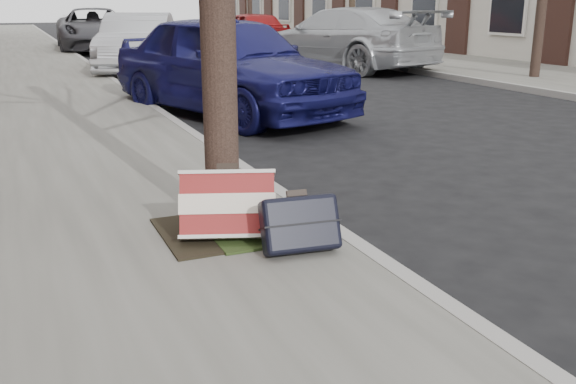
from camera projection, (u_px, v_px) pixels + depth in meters
name	position (u px, v px, depth m)	size (l,w,h in m)	color
ground	(571.00, 264.00, 4.20)	(120.00, 120.00, 0.00)	black
far_sidewalk	(385.00, 55.00, 20.36)	(4.00, 70.00, 0.12)	gray
dirt_patch	(223.00, 230.00, 4.47)	(0.85, 0.85, 0.01)	black
suitcase_red	(228.00, 206.00, 4.24)	(0.62, 0.17, 0.45)	maroon
suitcase_navy	(300.00, 223.00, 4.04)	(0.49, 0.16, 0.35)	black
car_near_front	(229.00, 64.00, 9.64)	(1.81, 4.49, 1.53)	#131450
car_near_mid	(138.00, 43.00, 15.54)	(1.51, 4.34, 1.43)	#B6B9BF
car_near_back	(95.00, 30.00, 22.55)	(2.49, 5.39, 1.50)	#38383D
car_far_front	(342.00, 39.00, 16.31)	(2.18, 5.37, 1.56)	#A9ACB0
car_far_back	(250.00, 31.00, 22.56)	(1.66, 4.11, 1.40)	maroon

